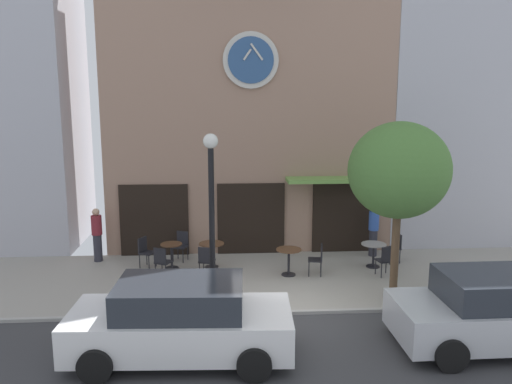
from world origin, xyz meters
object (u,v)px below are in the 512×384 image
(cafe_chair_mid_row, at_px, (145,250))
(cafe_chair_facing_street, at_px, (395,246))
(cafe_chair_right_end, at_px, (206,259))
(cafe_chair_under_awning, at_px, (162,260))
(cafe_table_center_right, at_px, (374,250))
(parked_car_silver, at_px, (500,311))
(street_tree, at_px, (399,171))
(cafe_chair_corner, at_px, (386,259))
(pedestrian_blue, at_px, (374,230))
(cafe_table_leftmost, at_px, (212,250))
(parked_car_white, at_px, (181,321))
(pedestrian_maroon, at_px, (97,234))
(street_lamp, at_px, (212,219))
(cafe_table_center, at_px, (172,252))
(cafe_table_center_left, at_px, (289,257))
(cafe_chair_near_lamp, at_px, (181,244))
(cafe_chair_outer, at_px, (318,257))

(cafe_chair_mid_row, bearing_deg, cafe_chair_facing_street, -0.48)
(cafe_chair_right_end, xyz_separation_m, cafe_chair_under_awning, (-1.23, -0.01, 0.00))
(cafe_chair_right_end, bearing_deg, cafe_table_center_right, 6.41)
(cafe_chair_under_awning, bearing_deg, parked_car_silver, -31.49)
(street_tree, bearing_deg, cafe_chair_mid_row, 157.09)
(cafe_chair_corner, xyz_separation_m, pedestrian_blue, (0.21, 1.94, 0.33))
(cafe_table_leftmost, height_order, parked_car_silver, parked_car_silver)
(cafe_table_center_right, bearing_deg, street_tree, -94.21)
(parked_car_white, bearing_deg, pedestrian_maroon, 115.98)
(cafe_table_leftmost, bearing_deg, street_lamp, -88.33)
(street_lamp, distance_m, cafe_table_center, 3.32)
(street_tree, relative_size, cafe_chair_corner, 4.96)
(cafe_table_center_right, bearing_deg, cafe_table_center, 177.67)
(cafe_table_center_left, distance_m, cafe_chair_near_lamp, 3.54)
(cafe_chair_mid_row, height_order, parked_car_white, parked_car_white)
(cafe_table_leftmost, distance_m, cafe_chair_near_lamp, 1.23)
(cafe_table_center, height_order, pedestrian_maroon, pedestrian_maroon)
(cafe_table_center, distance_m, parked_car_white, 5.38)
(cafe_table_center_right, bearing_deg, cafe_chair_facing_street, 26.79)
(cafe_chair_under_awning, bearing_deg, pedestrian_blue, 14.29)
(cafe_chair_mid_row, relative_size, pedestrian_blue, 0.54)
(cafe_table_center, distance_m, cafe_chair_near_lamp, 0.84)
(cafe_chair_corner, relative_size, pedestrian_blue, 0.54)
(cafe_chair_near_lamp, height_order, cafe_chair_outer, same)
(cafe_chair_facing_street, bearing_deg, cafe_table_center, -178.74)
(street_tree, bearing_deg, cafe_chair_under_awning, 163.53)
(cafe_chair_mid_row, bearing_deg, street_lamp, -54.02)
(cafe_chair_right_end, xyz_separation_m, cafe_chair_outer, (3.18, -0.03, 0.00))
(cafe_table_leftmost, distance_m, parked_car_white, 5.39)
(street_tree, height_order, cafe_chair_outer, street_tree)
(cafe_chair_under_awning, bearing_deg, cafe_chair_right_end, 0.28)
(street_lamp, relative_size, cafe_table_leftmost, 5.58)
(cafe_table_center_right, height_order, cafe_chair_under_awning, cafe_chair_under_awning)
(cafe_table_leftmost, distance_m, pedestrian_maroon, 3.64)
(cafe_chair_facing_street, bearing_deg, cafe_chair_mid_row, 179.52)
(cafe_chair_facing_street, distance_m, pedestrian_maroon, 9.17)
(cafe_chair_right_end, relative_size, cafe_chair_facing_street, 1.00)
(cafe_chair_near_lamp, relative_size, pedestrian_blue, 0.54)
(cafe_table_center_left, distance_m, pedestrian_maroon, 5.98)
(cafe_chair_right_end, distance_m, cafe_chair_corner, 5.08)
(cafe_table_center, distance_m, cafe_table_center_right, 6.01)
(cafe_table_center_right, distance_m, cafe_chair_mid_row, 6.82)
(cafe_chair_under_awning, bearing_deg, parked_car_white, -79.12)
(cafe_table_center, height_order, cafe_table_center_right, cafe_table_center)
(street_tree, xyz_separation_m, cafe_chair_under_awning, (-6.03, 1.78, -2.73))
(cafe_chair_near_lamp, height_order, cafe_chair_right_end, same)
(cafe_table_center, relative_size, cafe_table_center_right, 1.03)
(cafe_table_center, xyz_separation_m, cafe_table_leftmost, (1.18, 0.03, 0.03))
(street_lamp, xyz_separation_m, cafe_table_center_left, (2.13, 1.83, -1.58))
(cafe_chair_near_lamp, bearing_deg, cafe_chair_right_end, -63.30)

